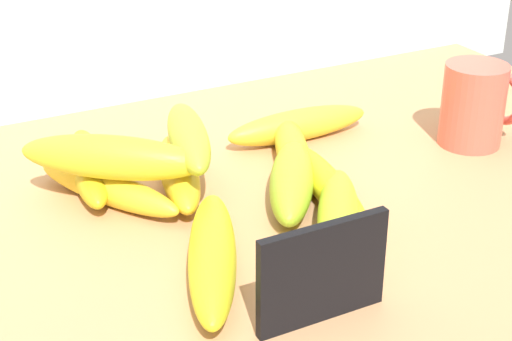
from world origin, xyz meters
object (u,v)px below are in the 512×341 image
Objects in this scene: coffee_mug at (475,104)px; banana_9 at (112,157)px; banana_1 at (212,255)px; banana_7 at (328,186)px; banana_0 at (293,152)px; banana_6 at (108,188)px; banana_3 at (298,125)px; chalkboard_sign at (322,276)px; banana_8 at (339,219)px; banana_5 at (179,172)px; banana_4 at (292,181)px; banana_2 at (89,167)px; banana_10 at (188,137)px.

banana_9 is at bearing 174.00° from coffee_mug.
coffee_mug is at bearing -6.00° from banana_9.
banana_1 is 1.07× the size of banana_7.
banana_0 reaches higher than banana_6.
banana_0 is 7.12cm from banana_3.
chalkboard_sign is at bearing -115.36° from banana_0.
banana_8 is (-7.79, -20.51, 0.10)cm from banana_3.
coffee_mug is at bearing -8.26° from banana_5.
chalkboard_sign is at bearing -117.37° from banana_3.
banana_9 is at bearing -166.75° from banana_3.
coffee_mug is at bearing 5.71° from banana_4.
coffee_mug reaches higher than banana_1.
banana_2 is at bearing 143.10° from banana_7.
banana_2 is (-20.33, 6.46, 0.11)cm from banana_0.
banana_10 reaches higher than banana_6.
banana_6 is 0.96× the size of banana_8.
banana_1 is 16.57cm from banana_10.
banana_5 is 3.95cm from banana_10.
banana_9 is at bearing 156.70° from banana_4.
chalkboard_sign is at bearing -89.47° from banana_10.
banana_0 is 1.00× the size of banana_8.
banana_9 is (-15.76, 6.79, 3.22)cm from banana_4.
banana_9 reaches higher than banana_1.
banana_7 is 1.01× the size of banana_8.
banana_6 is 21.50cm from banana_7.
banana_6 is 22.93cm from banana_8.
banana_0 is 1.03× the size of banana_9.
banana_6 is (-20.00, 1.45, -0.11)cm from banana_0.
banana_6 is at bearing 175.48° from banana_5.
banana_8 is at bearing -114.29° from banana_7.
banana_2 is (-8.88, 30.63, -2.02)cm from chalkboard_sign.
banana_5 is at bearing 176.07° from banana_0.
chalkboard_sign is 25.80cm from banana_9.
banana_10 is at bearing 117.72° from banana_8.
banana_7 is 14.52cm from banana_10.
coffee_mug reaches higher than banana_4.
banana_6 and banana_7 have the same top height.
banana_9 is (0.67, -6.22, 3.53)cm from banana_2.
banana_7 is (-0.79, -8.21, -0.08)cm from banana_0.
banana_5 is at bearing 77.00° from banana_1.
banana_8 is at bearing -156.80° from coffee_mug.
banana_3 is 17.51cm from banana_5.
banana_5 reaches higher than banana_2.
banana_6 is 0.98× the size of banana_9.
banana_1 reaches higher than banana_8.
banana_9 is at bearing 179.29° from banana_0.
banana_10 is (8.32, -0.96, 4.08)cm from banana_6.
banana_8 is (0.19, -8.14, -0.21)cm from banana_4.
banana_4 is at bearing -23.30° from banana_9.
banana_0 is at bearing -17.63° from banana_2.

